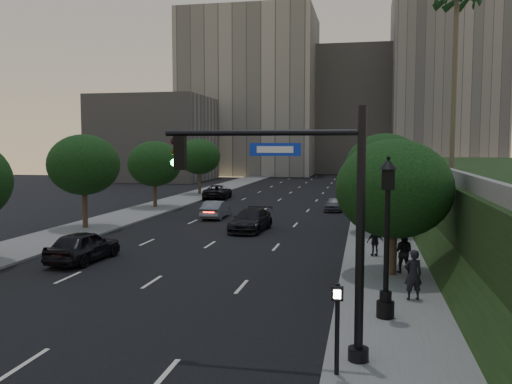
% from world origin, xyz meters
% --- Properties ---
extents(ground, '(160.00, 160.00, 0.00)m').
position_xyz_m(ground, '(0.00, 0.00, 0.00)').
color(ground, black).
rests_on(ground, ground).
extents(road_surface, '(16.00, 140.00, 0.02)m').
position_xyz_m(road_surface, '(0.00, 30.00, 0.01)').
color(road_surface, black).
rests_on(road_surface, ground).
extents(sidewalk_right, '(4.50, 140.00, 0.15)m').
position_xyz_m(sidewalk_right, '(10.25, 30.00, 0.07)').
color(sidewalk_right, slate).
rests_on(sidewalk_right, ground).
extents(sidewalk_left, '(4.50, 140.00, 0.15)m').
position_xyz_m(sidewalk_left, '(-10.25, 30.00, 0.07)').
color(sidewalk_left, slate).
rests_on(sidewalk_left, ground).
extents(parapet_wall, '(0.35, 90.00, 0.70)m').
position_xyz_m(parapet_wall, '(13.50, 28.00, 4.35)').
color(parapet_wall, slate).
rests_on(parapet_wall, embankment).
extents(office_block_left, '(26.00, 20.00, 32.00)m').
position_xyz_m(office_block_left, '(-14.00, 92.00, 16.00)').
color(office_block_left, gray).
rests_on(office_block_left, ground).
extents(office_block_mid, '(22.00, 18.00, 26.00)m').
position_xyz_m(office_block_mid, '(6.00, 102.00, 13.00)').
color(office_block_mid, gray).
rests_on(office_block_mid, ground).
extents(office_block_right, '(20.00, 22.00, 36.00)m').
position_xyz_m(office_block_right, '(24.00, 96.00, 18.00)').
color(office_block_right, gray).
rests_on(office_block_right, ground).
extents(office_block_filler, '(18.00, 16.00, 14.00)m').
position_xyz_m(office_block_filler, '(-26.00, 70.00, 7.00)').
color(office_block_filler, gray).
rests_on(office_block_filler, ground).
extents(tree_right_a, '(5.20, 5.20, 6.24)m').
position_xyz_m(tree_right_a, '(10.30, 8.00, 4.02)').
color(tree_right_a, '#38281C').
rests_on(tree_right_a, ground).
extents(tree_right_b, '(5.20, 5.20, 6.74)m').
position_xyz_m(tree_right_b, '(10.30, 20.00, 4.52)').
color(tree_right_b, '#38281C').
rests_on(tree_right_b, ground).
extents(tree_right_c, '(5.20, 5.20, 6.24)m').
position_xyz_m(tree_right_c, '(10.30, 33.00, 4.02)').
color(tree_right_c, '#38281C').
rests_on(tree_right_c, ground).
extents(tree_right_d, '(5.20, 5.20, 6.74)m').
position_xyz_m(tree_right_d, '(10.30, 47.00, 4.52)').
color(tree_right_d, '#38281C').
rests_on(tree_right_d, ground).
extents(tree_right_e, '(5.20, 5.20, 6.24)m').
position_xyz_m(tree_right_e, '(10.30, 62.00, 4.02)').
color(tree_right_e, '#38281C').
rests_on(tree_right_e, ground).
extents(tree_left_b, '(5.00, 5.00, 6.71)m').
position_xyz_m(tree_left_b, '(-10.30, 18.00, 4.58)').
color(tree_left_b, '#38281C').
rests_on(tree_left_b, ground).
extents(tree_left_c, '(5.00, 5.00, 6.34)m').
position_xyz_m(tree_left_c, '(-10.30, 31.00, 4.21)').
color(tree_left_c, '#38281C').
rests_on(tree_left_c, ground).
extents(tree_left_d, '(5.00, 5.00, 6.71)m').
position_xyz_m(tree_left_d, '(-10.30, 45.00, 4.58)').
color(tree_left_d, '#38281C').
rests_on(tree_left_d, ground).
extents(traffic_signal_mast, '(5.68, 0.56, 7.00)m').
position_xyz_m(traffic_signal_mast, '(7.82, -2.27, 3.67)').
color(traffic_signal_mast, black).
rests_on(traffic_signal_mast, ground).
extents(street_lamp, '(0.64, 0.64, 5.62)m').
position_xyz_m(street_lamp, '(9.76, 1.64, 2.63)').
color(street_lamp, black).
rests_on(street_lamp, ground).
extents(pedestrian_signal, '(0.30, 0.33, 2.50)m').
position_xyz_m(pedestrian_signal, '(8.38, -3.34, 1.57)').
color(pedestrian_signal, black).
rests_on(pedestrian_signal, ground).
extents(sedan_near_left, '(2.24, 4.91, 1.63)m').
position_xyz_m(sedan_near_left, '(-5.04, 8.27, 0.82)').
color(sedan_near_left, black).
rests_on(sedan_near_left, ground).
extents(sedan_mid_left, '(1.60, 4.44, 1.45)m').
position_xyz_m(sedan_mid_left, '(-2.83, 25.51, 0.73)').
color(sedan_mid_left, slate).
rests_on(sedan_mid_left, ground).
extents(sedan_far_left, '(3.03, 5.75, 1.54)m').
position_xyz_m(sedan_far_left, '(-6.90, 40.77, 0.77)').
color(sedan_far_left, black).
rests_on(sedan_far_left, ground).
extents(sedan_near_right, '(2.55, 5.39, 1.52)m').
position_xyz_m(sedan_near_right, '(1.31, 19.61, 0.76)').
color(sedan_near_right, black).
rests_on(sedan_near_right, ground).
extents(sedan_far_right, '(1.82, 4.02, 1.34)m').
position_xyz_m(sedan_far_right, '(6.37, 32.26, 0.67)').
color(sedan_far_right, '#525459').
rests_on(sedan_far_right, ground).
extents(pedestrian_a, '(0.80, 0.63, 1.91)m').
position_xyz_m(pedestrian_a, '(10.85, 4.01, 1.11)').
color(pedestrian_a, black).
rests_on(pedestrian_a, sidewalk_right).
extents(pedestrian_b, '(1.07, 0.91, 1.92)m').
position_xyz_m(pedestrian_b, '(10.77, 8.40, 1.11)').
color(pedestrian_b, black).
rests_on(pedestrian_b, sidewalk_right).
extents(pedestrian_c, '(0.97, 0.69, 1.52)m').
position_xyz_m(pedestrian_c, '(9.60, 11.98, 0.91)').
color(pedestrian_c, black).
rests_on(pedestrian_c, sidewalk_right).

